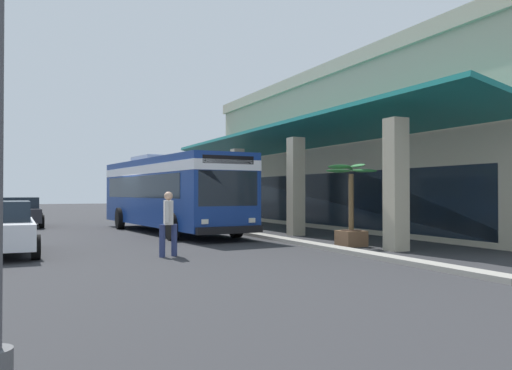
% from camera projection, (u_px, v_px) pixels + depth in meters
% --- Properties ---
extents(ground, '(120.00, 120.00, 0.00)m').
position_uv_depth(ground, '(299.00, 226.00, 26.54)').
color(ground, '#2D2D30').
extents(curb_strip, '(29.07, 0.50, 0.12)m').
position_uv_depth(curb_strip, '(230.00, 230.00, 22.99)').
color(curb_strip, '#9E998E').
rests_on(curb_strip, ground).
extents(plaza_building, '(24.52, 13.69, 7.70)m').
position_uv_depth(plaza_building, '(403.00, 151.00, 27.07)').
color(plaza_building, '#B2A88E').
rests_on(plaza_building, ground).
extents(transit_bus, '(11.40, 3.63, 3.34)m').
position_uv_depth(transit_bus, '(169.00, 189.00, 22.51)').
color(transit_bus, navy).
rests_on(transit_bus, ground).
extents(parked_sedan_charcoal, '(4.44, 2.09, 1.47)m').
position_uv_depth(parked_sedan_charcoal, '(22.00, 212.00, 26.06)').
color(parked_sedan_charcoal, '#232328').
rests_on(parked_sedan_charcoal, ground).
extents(pedestrian, '(0.66, 0.52, 1.73)m').
position_uv_depth(pedestrian, '(168.00, 220.00, 14.01)').
color(pedestrian, navy).
rests_on(pedestrian, ground).
extents(potted_palm, '(1.73, 1.88, 2.63)m').
position_uv_depth(potted_palm, '(351.00, 222.00, 16.73)').
color(potted_palm, brown).
rests_on(potted_palm, ground).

